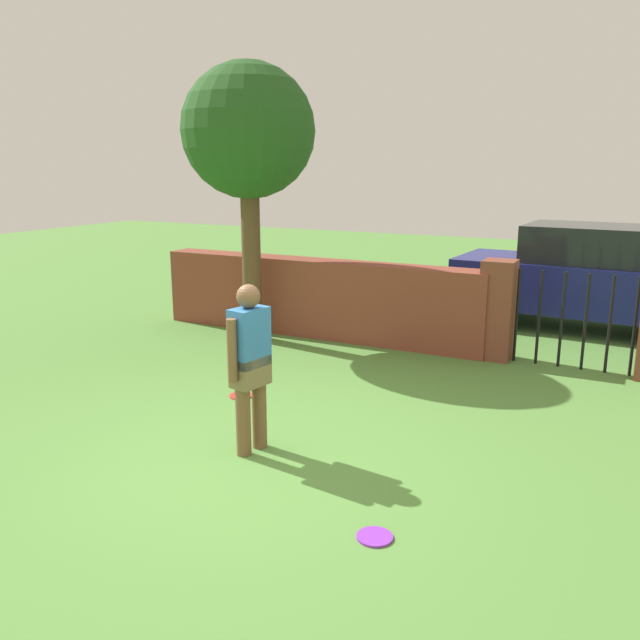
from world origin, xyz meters
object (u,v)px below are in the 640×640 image
object	(u,v)px
person	(250,361)
frisbee_red	(241,396)
tree	(248,134)
car	(588,278)
frisbee_purple	(375,537)

from	to	relation	value
person	frisbee_red	world-z (taller)	person
tree	car	world-z (taller)	tree
tree	frisbee_purple	size ratio (longest dim) A/B	15.39
tree	person	size ratio (longest dim) A/B	2.56
person	frisbee_red	size ratio (longest dim) A/B	6.00
person	frisbee_purple	distance (m)	2.04
person	tree	bearing A→B (deg)	43.46
frisbee_red	car	bearing A→B (deg)	58.80
car	frisbee_purple	distance (m)	7.53
car	frisbee_red	distance (m)	6.36
person	frisbee_red	xyz separation A→B (m)	(-0.93, 1.20, -0.89)
car	frisbee_purple	world-z (taller)	car
tree	frisbee_purple	bearing A→B (deg)	-48.53
car	tree	bearing A→B (deg)	-143.14
tree	car	xyz separation A→B (m)	(4.59, 3.05, -2.25)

